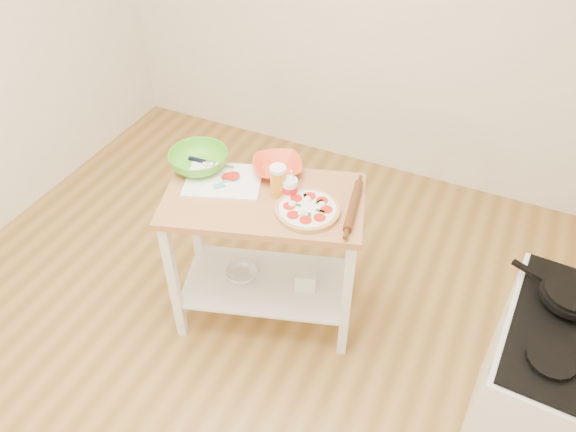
{
  "coord_description": "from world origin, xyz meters",
  "views": [
    {
      "loc": [
        1.13,
        -1.48,
        2.73
      ],
      "look_at": [
        0.19,
        0.53,
        0.79
      ],
      "focal_mm": 35.0,
      "sensor_mm": 36.0,
      "label": 1
    }
  ],
  "objects_px": {
    "knife": "(205,161)",
    "yogurt_tub": "(290,188)",
    "spatula": "(225,183)",
    "gas_stove": "(559,404)",
    "rolling_pin": "(353,206)",
    "cutting_board": "(223,180)",
    "shelf_bin": "(306,278)",
    "prep_island": "(265,234)",
    "beer_pint": "(278,181)",
    "green_bowl": "(199,160)",
    "skillet": "(570,295)",
    "shelf_glass_bowl": "(242,274)",
    "orange_bowl": "(277,167)",
    "pizza": "(307,209)"
  },
  "relations": [
    {
      "from": "knife",
      "to": "yogurt_tub",
      "type": "height_order",
      "value": "yogurt_tub"
    },
    {
      "from": "gas_stove",
      "to": "knife",
      "type": "bearing_deg",
      "value": 171.88
    },
    {
      "from": "prep_island",
      "to": "cutting_board",
      "type": "distance_m",
      "value": 0.37
    },
    {
      "from": "prep_island",
      "to": "yogurt_tub",
      "type": "height_order",
      "value": "yogurt_tub"
    },
    {
      "from": "beer_pint",
      "to": "skillet",
      "type": "bearing_deg",
      "value": -6.84
    },
    {
      "from": "pizza",
      "to": "orange_bowl",
      "type": "distance_m",
      "value": 0.37
    },
    {
      "from": "orange_bowl",
      "to": "rolling_pin",
      "type": "height_order",
      "value": "orange_bowl"
    },
    {
      "from": "shelf_bin",
      "to": "gas_stove",
      "type": "bearing_deg",
      "value": -14.14
    },
    {
      "from": "spatula",
      "to": "yogurt_tub",
      "type": "height_order",
      "value": "yogurt_tub"
    },
    {
      "from": "beer_pint",
      "to": "rolling_pin",
      "type": "height_order",
      "value": "beer_pint"
    },
    {
      "from": "orange_bowl",
      "to": "shelf_glass_bowl",
      "type": "height_order",
      "value": "orange_bowl"
    },
    {
      "from": "gas_stove",
      "to": "pizza",
      "type": "relative_size",
      "value": 3.41
    },
    {
      "from": "rolling_pin",
      "to": "orange_bowl",
      "type": "bearing_deg",
      "value": 165.94
    },
    {
      "from": "cutting_board",
      "to": "rolling_pin",
      "type": "height_order",
      "value": "rolling_pin"
    },
    {
      "from": "yogurt_tub",
      "to": "rolling_pin",
      "type": "xyz_separation_m",
      "value": [
        0.33,
        0.04,
        -0.03
      ]
    },
    {
      "from": "rolling_pin",
      "to": "knife",
      "type": "bearing_deg",
      "value": 178.93
    },
    {
      "from": "knife",
      "to": "shelf_bin",
      "type": "distance_m",
      "value": 0.88
    },
    {
      "from": "gas_stove",
      "to": "rolling_pin",
      "type": "distance_m",
      "value": 1.28
    },
    {
      "from": "prep_island",
      "to": "shelf_bin",
      "type": "distance_m",
      "value": 0.4
    },
    {
      "from": "spatula",
      "to": "green_bowl",
      "type": "height_order",
      "value": "green_bowl"
    },
    {
      "from": "gas_stove",
      "to": "shelf_bin",
      "type": "bearing_deg",
      "value": 168.9
    },
    {
      "from": "skillet",
      "to": "spatula",
      "type": "bearing_deg",
      "value": -161.77
    },
    {
      "from": "yogurt_tub",
      "to": "cutting_board",
      "type": "bearing_deg",
      "value": -174.25
    },
    {
      "from": "pizza",
      "to": "spatula",
      "type": "distance_m",
      "value": 0.48
    },
    {
      "from": "gas_stove",
      "to": "spatula",
      "type": "height_order",
      "value": "gas_stove"
    },
    {
      "from": "shelf_glass_bowl",
      "to": "spatula",
      "type": "bearing_deg",
      "value": 153.87
    },
    {
      "from": "cutting_board",
      "to": "green_bowl",
      "type": "relative_size",
      "value": 1.49
    },
    {
      "from": "orange_bowl",
      "to": "cutting_board",
      "type": "bearing_deg",
      "value": -139.6
    },
    {
      "from": "prep_island",
      "to": "beer_pint",
      "type": "distance_m",
      "value": 0.36
    },
    {
      "from": "green_bowl",
      "to": "cutting_board",
      "type": "bearing_deg",
      "value": -14.55
    },
    {
      "from": "yogurt_tub",
      "to": "shelf_bin",
      "type": "bearing_deg",
      "value": -0.46
    },
    {
      "from": "skillet",
      "to": "yogurt_tub",
      "type": "height_order",
      "value": "yogurt_tub"
    },
    {
      "from": "skillet",
      "to": "knife",
      "type": "relative_size",
      "value": 1.38
    },
    {
      "from": "spatula",
      "to": "green_bowl",
      "type": "relative_size",
      "value": 0.44
    },
    {
      "from": "cutting_board",
      "to": "shelf_bin",
      "type": "xyz_separation_m",
      "value": [
        0.48,
        0.04,
        -0.59
      ]
    },
    {
      "from": "beer_pint",
      "to": "shelf_glass_bowl",
      "type": "height_order",
      "value": "beer_pint"
    },
    {
      "from": "orange_bowl",
      "to": "pizza",
      "type": "bearing_deg",
      "value": -40.12
    },
    {
      "from": "orange_bowl",
      "to": "rolling_pin",
      "type": "xyz_separation_m",
      "value": [
        0.48,
        -0.12,
        -0.01
      ]
    },
    {
      "from": "beer_pint",
      "to": "shelf_glass_bowl",
      "type": "xyz_separation_m",
      "value": [
        -0.21,
        -0.09,
        -0.7
      ]
    },
    {
      "from": "gas_stove",
      "to": "prep_island",
      "type": "bearing_deg",
      "value": 173.35
    },
    {
      "from": "skillet",
      "to": "shelf_glass_bowl",
      "type": "bearing_deg",
      "value": -160.58
    },
    {
      "from": "prep_island",
      "to": "beer_pint",
      "type": "bearing_deg",
      "value": 47.05
    },
    {
      "from": "rolling_pin",
      "to": "prep_island",
      "type": "bearing_deg",
      "value": -166.2
    },
    {
      "from": "beer_pint",
      "to": "yogurt_tub",
      "type": "relative_size",
      "value": 0.95
    },
    {
      "from": "shelf_bin",
      "to": "beer_pint",
      "type": "bearing_deg",
      "value": -175.32
    },
    {
      "from": "prep_island",
      "to": "yogurt_tub",
      "type": "relative_size",
      "value": 6.41
    },
    {
      "from": "orange_bowl",
      "to": "beer_pint",
      "type": "relative_size",
      "value": 1.55
    },
    {
      "from": "prep_island",
      "to": "cutting_board",
      "type": "height_order",
      "value": "cutting_board"
    },
    {
      "from": "prep_island",
      "to": "skillet",
      "type": "xyz_separation_m",
      "value": [
        1.46,
        -0.11,
        0.33
      ]
    },
    {
      "from": "beer_pint",
      "to": "shelf_bin",
      "type": "distance_m",
      "value": 0.69
    }
  ]
}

